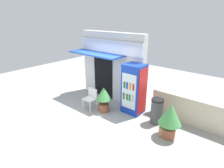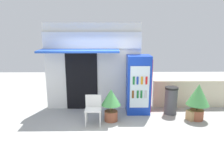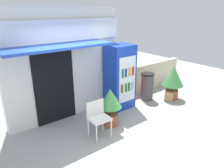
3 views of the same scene
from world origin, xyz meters
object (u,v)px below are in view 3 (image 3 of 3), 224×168
Objects in this scene: potted_plant_curbside at (173,79)px; trash_bin at (147,86)px; cardboard_box at (170,95)px; plastic_chair at (98,116)px; drink_cooler at (120,77)px; potted_plant_near_shop at (110,103)px.

trash_bin is (-0.67, 0.50, -0.25)m from potted_plant_curbside.
cardboard_box is (0.58, -0.51, -0.30)m from trash_bin.
potted_plant_curbside reaches higher than plastic_chair.
drink_cooler is 1.69× the size of potted_plant_curbside.
plastic_chair is (-1.42, -0.88, -0.44)m from drink_cooler.
cardboard_box is (3.05, 0.24, -0.36)m from plastic_chair.
drink_cooler is 1.73m from plastic_chair.
cardboard_box is at bearing -41.21° from trash_bin.
potted_plant_near_shop reaches higher than cardboard_box.
potted_plant_curbside is (2.62, 0.05, 0.09)m from potted_plant_near_shop.
potted_plant_near_shop is 2.54× the size of cardboard_box.
cardboard_box is at bearing -21.61° from drink_cooler.
potted_plant_near_shop is 2.03m from trash_bin.
potted_plant_near_shop is at bearing -164.35° from trash_bin.
trash_bin is at bearing 138.79° from cardboard_box.
drink_cooler is 1.85m from potted_plant_curbside.
potted_plant_near_shop is at bearing -179.07° from cardboard_box.
potted_plant_curbside is 2.87× the size of cardboard_box.
potted_plant_curbside is 1.25× the size of trash_bin.
potted_plant_near_shop is at bearing -142.72° from drink_cooler.
plastic_chair is 3.16m from potted_plant_curbside.
potted_plant_near_shop reaches higher than trash_bin.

